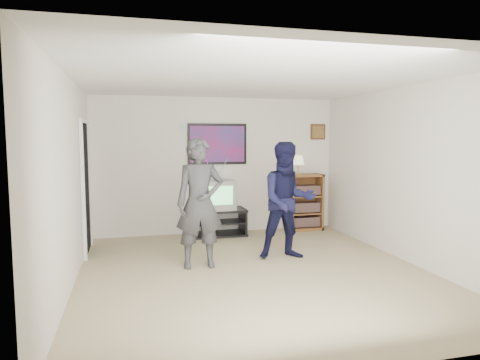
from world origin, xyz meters
name	(u,v)px	position (x,y,z in m)	size (l,w,h in m)	color
room_shell	(248,176)	(0.00, 0.35, 1.25)	(4.51, 5.00, 2.51)	#817152
media_stand	(219,222)	(-0.03, 2.23, 0.24)	(0.97, 0.54, 0.48)	black
crt_television	(216,195)	(-0.07, 2.23, 0.75)	(0.62, 0.53, 0.53)	gray
bookshelf	(304,202)	(1.66, 2.28, 0.54)	(0.65, 0.37, 1.07)	brown
table_lamp	(298,165)	(1.53, 2.30, 1.25)	(0.23, 0.23, 0.36)	beige
person_tall	(200,203)	(-0.66, 0.43, 0.88)	(0.65, 0.42, 1.77)	#37373A
person_short	(288,201)	(0.65, 0.54, 0.86)	(0.83, 0.65, 1.71)	black
controller_left	(197,183)	(-0.65, 0.66, 1.13)	(0.04, 0.13, 0.04)	white
controller_right	(283,185)	(0.65, 0.74, 1.07)	(0.03, 0.11, 0.03)	white
poster	(217,144)	(0.00, 2.48, 1.65)	(1.10, 0.03, 0.75)	black
air_vent	(187,127)	(-0.55, 2.48, 1.95)	(0.28, 0.02, 0.14)	white
small_picture	(318,132)	(2.00, 2.48, 1.88)	(0.30, 0.03, 0.30)	#422315
doorway	(85,188)	(-2.23, 1.60, 1.00)	(0.03, 0.85, 2.00)	black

